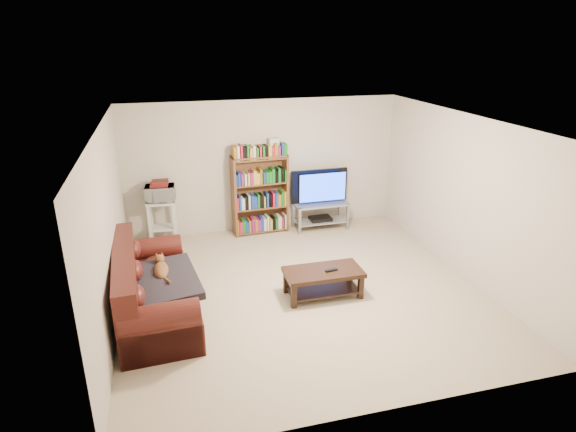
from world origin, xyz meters
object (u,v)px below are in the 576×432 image
object	(u,v)px
bookshelf	(260,193)
coffee_table	(323,278)
sofa	(149,293)
tv_stand	(321,211)

from	to	relation	value
bookshelf	coffee_table	bearing A→B (deg)	-85.38
sofa	tv_stand	xyz separation A→B (m)	(3.11, 2.33, 0.02)
sofa	bookshelf	size ratio (longest dim) A/B	1.52
sofa	coffee_table	distance (m)	2.34
coffee_table	tv_stand	size ratio (longest dim) A/B	1.07
sofa	bookshelf	world-z (taller)	bookshelf
coffee_table	bookshelf	size ratio (longest dim) A/B	0.74
coffee_table	bookshelf	world-z (taller)	bookshelf
coffee_table	bookshelf	bearing A→B (deg)	98.24
coffee_table	tv_stand	distance (m)	2.53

